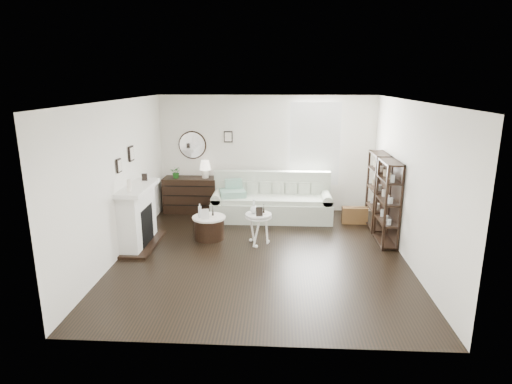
# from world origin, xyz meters

# --- Properties ---
(room) EXTENTS (5.50, 5.50, 5.50)m
(room) POSITION_xyz_m (0.73, 2.70, 1.60)
(room) COLOR black
(room) RESTS_ON ground
(fireplace) EXTENTS (0.50, 1.40, 1.84)m
(fireplace) POSITION_xyz_m (-2.32, 0.30, 0.54)
(fireplace) COLOR white
(fireplace) RESTS_ON ground
(shelf_unit_far) EXTENTS (0.30, 0.80, 1.60)m
(shelf_unit_far) POSITION_xyz_m (2.33, 1.55, 0.80)
(shelf_unit_far) COLOR black
(shelf_unit_far) RESTS_ON ground
(shelf_unit_near) EXTENTS (0.30, 0.80, 1.60)m
(shelf_unit_near) POSITION_xyz_m (2.33, 0.65, 0.80)
(shelf_unit_near) COLOR black
(shelf_unit_near) RESTS_ON ground
(sofa) EXTENTS (2.64, 0.91, 1.03)m
(sofa) POSITION_xyz_m (0.13, 2.08, 0.34)
(sofa) COLOR #B5BEA9
(sofa) RESTS_ON ground
(quilt) EXTENTS (0.64, 0.57, 0.14)m
(quilt) POSITION_xyz_m (-0.73, 1.95, 0.60)
(quilt) COLOR #299868
(quilt) RESTS_ON sofa
(suitcase) EXTENTS (0.54, 0.19, 0.36)m
(suitcase) POSITION_xyz_m (1.94, 1.81, 0.18)
(suitcase) COLOR brown
(suitcase) RESTS_ON ground
(dresser) EXTENTS (1.23, 0.53, 0.82)m
(dresser) POSITION_xyz_m (-1.78, 2.47, 0.41)
(dresser) COLOR black
(dresser) RESTS_ON ground
(table_lamp) EXTENTS (0.26, 0.26, 0.41)m
(table_lamp) POSITION_xyz_m (-1.42, 2.47, 1.03)
(table_lamp) COLOR white
(table_lamp) RESTS_ON dresser
(potted_plant) EXTENTS (0.26, 0.23, 0.27)m
(potted_plant) POSITION_xyz_m (-2.09, 2.42, 0.96)
(potted_plant) COLOR #1B5919
(potted_plant) RESTS_ON dresser
(drum_table) EXTENTS (0.65, 0.65, 0.45)m
(drum_table) POSITION_xyz_m (-1.06, 0.72, 0.23)
(drum_table) COLOR black
(drum_table) RESTS_ON ground
(pedestal_table) EXTENTS (0.50, 0.50, 0.61)m
(pedestal_table) POSITION_xyz_m (-0.08, 0.46, 0.56)
(pedestal_table) COLOR white
(pedestal_table) RESTS_ON ground
(eiffel_drum) EXTENTS (0.11, 0.11, 0.17)m
(eiffel_drum) POSITION_xyz_m (-0.99, 0.77, 0.54)
(eiffel_drum) COLOR black
(eiffel_drum) RESTS_ON drum_table
(bottle_drum) EXTENTS (0.07, 0.07, 0.28)m
(bottle_drum) POSITION_xyz_m (-1.23, 0.65, 0.59)
(bottle_drum) COLOR silver
(bottle_drum) RESTS_ON drum_table
(card_frame_drum) EXTENTS (0.16, 0.10, 0.20)m
(card_frame_drum) POSITION_xyz_m (-1.11, 0.56, 0.55)
(card_frame_drum) COLOR silver
(card_frame_drum) RESTS_ON drum_table
(eiffel_ped) EXTENTS (0.10, 0.10, 0.16)m
(eiffel_ped) POSITION_xyz_m (0.01, 0.50, 0.69)
(eiffel_ped) COLOR black
(eiffel_ped) RESTS_ON pedestal_table
(flask_ped) EXTENTS (0.14, 0.14, 0.27)m
(flask_ped) POSITION_xyz_m (-0.17, 0.49, 0.74)
(flask_ped) COLOR silver
(flask_ped) RESTS_ON pedestal_table
(card_frame_ped) EXTENTS (0.13, 0.06, 0.17)m
(card_frame_ped) POSITION_xyz_m (-0.06, 0.33, 0.69)
(card_frame_ped) COLOR black
(card_frame_ped) RESTS_ON pedestal_table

